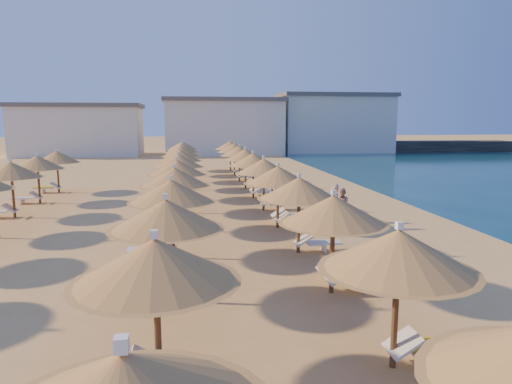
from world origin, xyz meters
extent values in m
plane|color=#E2A563|center=(0.00, 0.00, 0.00)|extent=(220.00, 220.00, 0.00)
cube|color=black|center=(28.78, 44.71, 0.75)|extent=(30.11, 4.95, 1.50)
cube|color=white|center=(-15.38, 44.60, 3.00)|extent=(15.00, 8.00, 6.00)
cube|color=#59514C|center=(-15.38, 44.60, 6.25)|extent=(15.60, 8.48, 0.50)
cube|color=white|center=(2.89, 44.67, 3.40)|extent=(15.00, 8.00, 6.80)
cube|color=#59514C|center=(2.89, 44.67, 7.05)|extent=(15.60, 8.48, 0.50)
cube|color=white|center=(18.62, 46.48, 3.80)|extent=(15.00, 8.00, 7.60)
cube|color=#59514C|center=(18.62, 46.48, 7.85)|extent=(15.60, 8.48, 0.50)
cylinder|color=brown|center=(1.94, -8.79, 1.07)|extent=(0.12, 0.12, 2.14)
cone|color=#985B2C|center=(1.94, -8.79, 2.26)|extent=(2.67, 2.67, 0.74)
cone|color=#985B2C|center=(1.94, -8.79, 1.95)|extent=(2.88, 2.88, 0.12)
cube|color=white|center=(1.94, -8.79, 2.70)|extent=(0.12, 0.12, 0.14)
cylinder|color=brown|center=(1.94, -5.05, 1.07)|extent=(0.12, 0.12, 2.14)
cone|color=#985B2C|center=(1.94, -5.05, 2.26)|extent=(2.67, 2.67, 0.74)
cone|color=#985B2C|center=(1.94, -5.05, 1.95)|extent=(2.88, 2.88, 0.12)
cube|color=white|center=(1.94, -5.05, 2.70)|extent=(0.12, 0.12, 0.14)
cylinder|color=brown|center=(1.94, -1.32, 1.07)|extent=(0.12, 0.12, 2.14)
cone|color=#985B2C|center=(1.94, -1.32, 2.26)|extent=(2.67, 2.67, 0.74)
cone|color=#985B2C|center=(1.94, -1.32, 1.95)|extent=(2.88, 2.88, 0.12)
cube|color=white|center=(1.94, -1.32, 2.70)|extent=(0.12, 0.12, 0.14)
cylinder|color=brown|center=(1.94, 2.42, 1.07)|extent=(0.12, 0.12, 2.14)
cone|color=#985B2C|center=(1.94, 2.42, 2.26)|extent=(2.67, 2.67, 0.74)
cone|color=#985B2C|center=(1.94, 2.42, 1.95)|extent=(2.88, 2.88, 0.12)
cube|color=white|center=(1.94, 2.42, 2.70)|extent=(0.12, 0.12, 0.14)
cylinder|color=brown|center=(1.94, 6.16, 1.07)|extent=(0.12, 0.12, 2.14)
cone|color=#985B2C|center=(1.94, 6.16, 2.26)|extent=(2.67, 2.67, 0.74)
cone|color=#985B2C|center=(1.94, 6.16, 1.95)|extent=(2.88, 2.88, 0.12)
cube|color=white|center=(1.94, 6.16, 2.70)|extent=(0.12, 0.12, 0.14)
cylinder|color=brown|center=(1.94, 9.90, 1.07)|extent=(0.12, 0.12, 2.14)
cone|color=#985B2C|center=(1.94, 9.90, 2.26)|extent=(2.67, 2.67, 0.74)
cone|color=#985B2C|center=(1.94, 9.90, 1.95)|extent=(2.88, 2.88, 0.12)
cube|color=white|center=(1.94, 9.90, 2.70)|extent=(0.12, 0.12, 0.14)
cylinder|color=brown|center=(1.94, 13.64, 1.07)|extent=(0.12, 0.12, 2.14)
cone|color=#985B2C|center=(1.94, 13.64, 2.26)|extent=(2.67, 2.67, 0.74)
cone|color=#985B2C|center=(1.94, 13.64, 1.95)|extent=(2.88, 2.88, 0.12)
cube|color=white|center=(1.94, 13.64, 2.70)|extent=(0.12, 0.12, 0.14)
cylinder|color=brown|center=(1.94, 17.38, 1.07)|extent=(0.12, 0.12, 2.14)
cone|color=#985B2C|center=(1.94, 17.38, 2.26)|extent=(2.67, 2.67, 0.74)
cone|color=#985B2C|center=(1.94, 17.38, 1.95)|extent=(2.88, 2.88, 0.12)
cube|color=white|center=(1.94, 17.38, 2.70)|extent=(0.12, 0.12, 0.14)
cylinder|color=brown|center=(1.94, 21.12, 1.07)|extent=(0.12, 0.12, 2.14)
cone|color=#985B2C|center=(1.94, 21.12, 2.26)|extent=(2.67, 2.67, 0.74)
cone|color=#985B2C|center=(1.94, 21.12, 1.95)|extent=(2.88, 2.88, 0.12)
cube|color=white|center=(1.94, 21.12, 2.70)|extent=(0.12, 0.12, 0.14)
cylinder|color=brown|center=(1.94, 24.85, 1.07)|extent=(0.12, 0.12, 2.14)
cone|color=#985B2C|center=(1.94, 24.85, 2.26)|extent=(2.67, 2.67, 0.74)
cone|color=#985B2C|center=(1.94, 24.85, 1.95)|extent=(2.88, 2.88, 0.12)
cube|color=white|center=(1.94, 24.85, 2.70)|extent=(0.12, 0.12, 0.14)
cube|color=white|center=(-2.32, -12.53, 2.70)|extent=(0.12, 0.12, 0.14)
cylinder|color=brown|center=(-2.32, -8.79, 1.07)|extent=(0.12, 0.12, 2.14)
cone|color=#985B2C|center=(-2.32, -8.79, 2.26)|extent=(2.67, 2.67, 0.74)
cone|color=#985B2C|center=(-2.32, -8.79, 1.95)|extent=(2.88, 2.88, 0.12)
cube|color=white|center=(-2.32, -8.79, 2.70)|extent=(0.12, 0.12, 0.14)
cylinder|color=brown|center=(-2.32, -5.05, 1.07)|extent=(0.12, 0.12, 2.14)
cone|color=#985B2C|center=(-2.32, -5.05, 2.26)|extent=(2.67, 2.67, 0.74)
cone|color=#985B2C|center=(-2.32, -5.05, 1.95)|extent=(2.88, 2.88, 0.12)
cube|color=white|center=(-2.32, -5.05, 2.70)|extent=(0.12, 0.12, 0.14)
cylinder|color=brown|center=(-2.32, -1.32, 1.07)|extent=(0.12, 0.12, 2.14)
cone|color=#985B2C|center=(-2.32, -1.32, 2.26)|extent=(2.67, 2.67, 0.74)
cone|color=#985B2C|center=(-2.32, -1.32, 1.95)|extent=(2.88, 2.88, 0.12)
cube|color=white|center=(-2.32, -1.32, 2.70)|extent=(0.12, 0.12, 0.14)
cylinder|color=brown|center=(-2.32, 2.42, 1.07)|extent=(0.12, 0.12, 2.14)
cone|color=#985B2C|center=(-2.32, 2.42, 2.26)|extent=(2.67, 2.67, 0.74)
cone|color=#985B2C|center=(-2.32, 2.42, 1.95)|extent=(2.88, 2.88, 0.12)
cube|color=white|center=(-2.32, 2.42, 2.70)|extent=(0.12, 0.12, 0.14)
cylinder|color=brown|center=(-2.32, 6.16, 1.07)|extent=(0.12, 0.12, 2.14)
cone|color=#985B2C|center=(-2.32, 6.16, 2.26)|extent=(2.67, 2.67, 0.74)
cone|color=#985B2C|center=(-2.32, 6.16, 1.95)|extent=(2.88, 2.88, 0.12)
cube|color=white|center=(-2.32, 6.16, 2.70)|extent=(0.12, 0.12, 0.14)
cylinder|color=brown|center=(-2.32, 9.90, 1.07)|extent=(0.12, 0.12, 2.14)
cone|color=#985B2C|center=(-2.32, 9.90, 2.26)|extent=(2.67, 2.67, 0.74)
cone|color=#985B2C|center=(-2.32, 9.90, 1.95)|extent=(2.88, 2.88, 0.12)
cube|color=white|center=(-2.32, 9.90, 2.70)|extent=(0.12, 0.12, 0.14)
cylinder|color=brown|center=(-2.32, 13.64, 1.07)|extent=(0.12, 0.12, 2.14)
cone|color=#985B2C|center=(-2.32, 13.64, 2.26)|extent=(2.67, 2.67, 0.74)
cone|color=#985B2C|center=(-2.32, 13.64, 1.95)|extent=(2.88, 2.88, 0.12)
cube|color=white|center=(-2.32, 13.64, 2.70)|extent=(0.12, 0.12, 0.14)
cylinder|color=brown|center=(-2.32, 17.38, 1.07)|extent=(0.12, 0.12, 2.14)
cone|color=#985B2C|center=(-2.32, 17.38, 2.26)|extent=(2.67, 2.67, 0.74)
cone|color=#985B2C|center=(-2.32, 17.38, 1.95)|extent=(2.88, 2.88, 0.12)
cube|color=white|center=(-2.32, 17.38, 2.70)|extent=(0.12, 0.12, 0.14)
cylinder|color=brown|center=(-2.32, 21.12, 1.07)|extent=(0.12, 0.12, 2.14)
cone|color=#985B2C|center=(-2.32, 21.12, 2.26)|extent=(2.67, 2.67, 0.74)
cone|color=#985B2C|center=(-2.32, 21.12, 1.95)|extent=(2.88, 2.88, 0.12)
cube|color=white|center=(-2.32, 21.12, 2.70)|extent=(0.12, 0.12, 0.14)
cylinder|color=brown|center=(-2.32, 24.85, 1.07)|extent=(0.12, 0.12, 2.14)
cone|color=#985B2C|center=(-2.32, 24.85, 2.26)|extent=(2.67, 2.67, 0.74)
cone|color=#985B2C|center=(-2.32, 24.85, 1.95)|extent=(2.88, 2.88, 0.12)
cube|color=white|center=(-2.32, 24.85, 2.70)|extent=(0.12, 0.12, 0.14)
cylinder|color=brown|center=(-9.90, 6.16, 1.07)|extent=(0.12, 0.12, 2.14)
cone|color=#985B2C|center=(-9.90, 6.16, 2.26)|extent=(2.67, 2.67, 0.74)
cone|color=#985B2C|center=(-9.90, 6.16, 1.95)|extent=(2.88, 2.88, 0.12)
cube|color=white|center=(-9.90, 6.16, 2.70)|extent=(0.12, 0.12, 0.14)
cylinder|color=brown|center=(-9.90, 9.90, 1.07)|extent=(0.12, 0.12, 2.14)
cone|color=#985B2C|center=(-9.90, 9.90, 2.26)|extent=(2.67, 2.67, 0.74)
cone|color=#985B2C|center=(-9.90, 9.90, 1.95)|extent=(2.88, 2.88, 0.12)
cube|color=white|center=(-9.90, 9.90, 2.70)|extent=(0.12, 0.12, 0.14)
cylinder|color=brown|center=(-9.90, 13.64, 1.07)|extent=(0.12, 0.12, 2.14)
cone|color=#985B2C|center=(-9.90, 13.64, 2.26)|extent=(2.67, 2.67, 0.74)
cone|color=#985B2C|center=(-9.90, 13.64, 1.95)|extent=(2.88, 2.88, 0.12)
cube|color=white|center=(-9.90, 13.64, 2.70)|extent=(0.12, 0.12, 0.14)
cube|color=silver|center=(2.84, -8.79, 0.32)|extent=(1.20, 0.62, 0.06)
cube|color=silver|center=(2.84, -8.79, 0.16)|extent=(0.06, 0.56, 0.32)
cube|color=silver|center=(2.12, -8.79, 0.46)|extent=(0.58, 0.62, 0.40)
cube|color=yellow|center=(2.84, -8.79, 0.38)|extent=(1.15, 0.57, 0.05)
cube|color=silver|center=(-3.22, -8.79, 0.32)|extent=(1.20, 0.62, 0.06)
cube|color=silver|center=(-3.22, -8.79, 0.16)|extent=(0.06, 0.56, 0.32)
cube|color=silver|center=(-2.50, -8.79, 0.46)|extent=(0.58, 0.62, 0.40)
cube|color=silver|center=(2.84, -5.05, 0.32)|extent=(1.20, 0.62, 0.06)
cube|color=silver|center=(2.84, -5.05, 0.16)|extent=(0.06, 0.56, 0.32)
cube|color=silver|center=(2.12, -5.05, 0.46)|extent=(0.58, 0.62, 0.40)
cube|color=silver|center=(2.84, -4.15, 0.32)|extent=(1.20, 0.62, 0.06)
cube|color=silver|center=(2.84, -4.15, 0.16)|extent=(0.06, 0.56, 0.32)
cube|color=silver|center=(2.12, -4.15, 0.46)|extent=(0.58, 0.62, 0.40)
cube|color=silver|center=(-3.22, -5.05, 0.32)|extent=(1.20, 0.62, 0.06)
cube|color=silver|center=(-3.22, -5.05, 0.16)|extent=(0.06, 0.56, 0.32)
cube|color=silver|center=(-2.50, -5.05, 0.46)|extent=(0.58, 0.62, 0.40)
cube|color=silver|center=(2.84, -1.32, 0.32)|extent=(1.20, 0.62, 0.06)
cube|color=silver|center=(2.84, -1.32, 0.16)|extent=(0.06, 0.56, 0.32)
cube|color=silver|center=(2.12, -1.32, 0.46)|extent=(0.58, 0.62, 0.40)
cube|color=silver|center=(-3.22, -1.32, 0.32)|extent=(1.20, 0.62, 0.06)
cube|color=silver|center=(-3.22, -1.32, 0.16)|extent=(0.06, 0.56, 0.32)
cube|color=silver|center=(-2.50, -1.32, 0.46)|extent=(0.58, 0.62, 0.40)
cube|color=silver|center=(-3.22, -2.22, 0.32)|extent=(1.20, 0.62, 0.06)
cube|color=silver|center=(-3.22, -2.22, 0.16)|extent=(0.06, 0.56, 0.32)
cube|color=silver|center=(-2.50, -2.22, 0.46)|extent=(0.58, 0.62, 0.40)
cube|color=yellow|center=(-3.22, -2.22, 0.38)|extent=(1.15, 0.57, 0.05)
cube|color=silver|center=(2.84, 2.42, 0.32)|extent=(1.20, 0.62, 0.06)
cube|color=silver|center=(2.84, 2.42, 0.16)|extent=(0.06, 0.56, 0.32)
cube|color=silver|center=(2.12, 2.42, 0.46)|extent=(0.58, 0.62, 0.40)
cube|color=yellow|center=(2.84, 2.42, 0.38)|extent=(1.15, 0.57, 0.05)
cube|color=silver|center=(2.84, 3.32, 0.32)|extent=(1.20, 0.62, 0.06)
cube|color=silver|center=(2.84, 3.32, 0.16)|extent=(0.06, 0.56, 0.32)
cube|color=silver|center=(2.12, 3.32, 0.46)|extent=(0.58, 0.62, 0.40)
cube|color=silver|center=(-3.22, 2.42, 0.32)|extent=(1.20, 0.62, 0.06)
cube|color=silver|center=(-3.22, 2.42, 0.16)|extent=(0.06, 0.56, 0.32)
cube|color=silver|center=(-2.50, 2.42, 0.46)|extent=(0.58, 0.62, 0.40)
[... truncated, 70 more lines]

